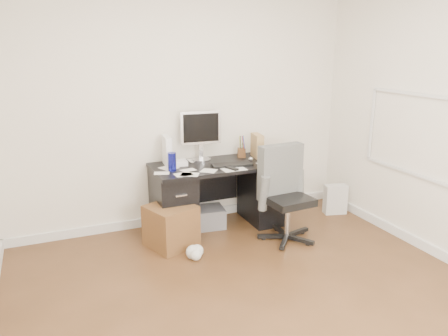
# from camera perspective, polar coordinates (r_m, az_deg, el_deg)

# --- Properties ---
(ground) EXTENTS (4.00, 4.00, 0.00)m
(ground) POSITION_cam_1_polar(r_m,az_deg,el_deg) (3.66, 5.21, -17.85)
(ground) COLOR #472D16
(ground) RESTS_ON ground
(room_shell) EXTENTS (4.02, 4.02, 2.71)m
(room_shell) POSITION_cam_1_polar(r_m,az_deg,el_deg) (3.11, 6.26, 8.96)
(room_shell) COLOR silver
(room_shell) RESTS_ON ground
(desk) EXTENTS (1.50, 0.70, 0.75)m
(desk) POSITION_cam_1_polar(r_m,az_deg,el_deg) (4.94, -0.53, -3.34)
(desk) COLOR black
(desk) RESTS_ON ground
(loose_papers) EXTENTS (1.10, 0.60, 0.00)m
(loose_papers) POSITION_cam_1_polar(r_m,az_deg,el_deg) (4.72, -2.55, 0.19)
(loose_papers) COLOR silver
(loose_papers) RESTS_ON desk
(lcd_monitor) EXTENTS (0.48, 0.30, 0.58)m
(lcd_monitor) POSITION_cam_1_polar(r_m,az_deg,el_deg) (4.91, -3.07, 4.25)
(lcd_monitor) COLOR silver
(lcd_monitor) RESTS_ON desk
(keyboard) EXTENTS (0.46, 0.21, 0.03)m
(keyboard) POSITION_cam_1_polar(r_m,az_deg,el_deg) (4.75, 1.06, 0.43)
(keyboard) COLOR black
(keyboard) RESTS_ON desk
(computer_mouse) EXTENTS (0.07, 0.07, 0.06)m
(computer_mouse) POSITION_cam_1_polar(r_m,az_deg,el_deg) (4.92, 3.53, 1.15)
(computer_mouse) COLOR silver
(computer_mouse) RESTS_ON desk
(travel_mug) EXTENTS (0.11, 0.11, 0.19)m
(travel_mug) POSITION_cam_1_polar(r_m,az_deg,el_deg) (4.57, -6.80, 0.81)
(travel_mug) COLOR navy
(travel_mug) RESTS_ON desk
(white_binder) EXTENTS (0.15, 0.29, 0.32)m
(white_binder) POSITION_cam_1_polar(r_m,az_deg,el_deg) (4.78, -7.46, 2.24)
(white_binder) COLOR white
(white_binder) RESTS_ON desk
(magazine_file) EXTENTS (0.15, 0.25, 0.27)m
(magazine_file) POSITION_cam_1_polar(r_m,az_deg,el_deg) (5.10, 4.35, 2.91)
(magazine_file) COLOR tan
(magazine_file) RESTS_ON desk
(pen_cup) EXTENTS (0.13, 0.13, 0.25)m
(pen_cup) POSITION_cam_1_polar(r_m,az_deg,el_deg) (5.09, 2.30, 2.82)
(pen_cup) COLOR #543318
(pen_cup) RESTS_ON desk
(yellow_book) EXTENTS (0.21, 0.24, 0.04)m
(yellow_book) POSITION_cam_1_polar(r_m,az_deg,el_deg) (5.01, 7.03, 1.19)
(yellow_book) COLOR yellow
(yellow_book) RESTS_ON desk
(paper_remote) EXTENTS (0.26, 0.20, 0.02)m
(paper_remote) POSITION_cam_1_polar(r_m,az_deg,el_deg) (4.62, 1.26, -0.02)
(paper_remote) COLOR silver
(paper_remote) RESTS_ON desk
(office_chair) EXTENTS (0.61, 0.61, 1.01)m
(office_chair) POSITION_cam_1_polar(r_m,az_deg,el_deg) (4.62, 8.40, -3.50)
(office_chair) COLOR #4C4E4B
(office_chair) RESTS_ON ground
(pc_tower) EXTENTS (0.38, 0.55, 0.51)m
(pc_tower) POSITION_cam_1_polar(r_m,az_deg,el_deg) (5.33, 6.59, -3.66)
(pc_tower) COLOR #B1ADA0
(pc_tower) RESTS_ON ground
(shopping_bag) EXTENTS (0.31, 0.25, 0.37)m
(shopping_bag) POSITION_cam_1_polar(r_m,az_deg,el_deg) (5.57, 14.33, -3.97)
(shopping_bag) COLOR silver
(shopping_bag) RESTS_ON ground
(wicker_basket) EXTENTS (0.56, 0.56, 0.44)m
(wicker_basket) POSITION_cam_1_polar(r_m,az_deg,el_deg) (4.58, -6.94, -7.51)
(wicker_basket) COLOR #472815
(wicker_basket) RESTS_ON ground
(desk_printer) EXTENTS (0.42, 0.36, 0.22)m
(desk_printer) POSITION_cam_1_polar(r_m,az_deg,el_deg) (5.04, -2.26, -6.46)
(desk_printer) COLOR slate
(desk_printer) RESTS_ON ground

